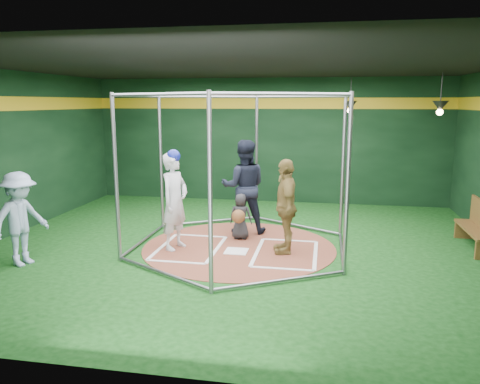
% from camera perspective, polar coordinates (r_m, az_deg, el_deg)
% --- Properties ---
extents(room_shell, '(10.10, 9.10, 3.53)m').
position_cam_1_polar(room_shell, '(8.96, -0.11, 4.00)').
color(room_shell, '#0C350D').
rests_on(room_shell, ground).
extents(clay_disc, '(3.80, 3.80, 0.01)m').
position_cam_1_polar(clay_disc, '(9.33, -0.11, -6.73)').
color(clay_disc, brown).
rests_on(clay_disc, ground).
extents(home_plate, '(0.43, 0.43, 0.01)m').
position_cam_1_polar(home_plate, '(9.04, -0.46, -7.22)').
color(home_plate, white).
rests_on(home_plate, clay_disc).
extents(batter_box_left, '(1.17, 1.77, 0.01)m').
position_cam_1_polar(batter_box_left, '(9.31, -6.20, -6.76)').
color(batter_box_left, white).
rests_on(batter_box_left, clay_disc).
extents(batter_box_right, '(1.17, 1.77, 0.01)m').
position_cam_1_polar(batter_box_right, '(8.97, 5.62, -7.44)').
color(batter_box_right, white).
rests_on(batter_box_right, clay_disc).
extents(batting_cage, '(4.05, 4.67, 3.00)m').
position_cam_1_polar(batting_cage, '(8.99, -0.11, 2.39)').
color(batting_cage, gray).
rests_on(batting_cage, ground).
extents(pendant_lamp_near, '(0.34, 0.34, 0.90)m').
position_cam_1_polar(pendant_lamp_near, '(12.36, 13.29, 10.20)').
color(pendant_lamp_near, black).
rests_on(pendant_lamp_near, room_shell).
extents(pendant_lamp_far, '(0.34, 0.34, 0.90)m').
position_cam_1_polar(pendant_lamp_far, '(11.00, 23.22, 9.57)').
color(pendant_lamp_far, black).
rests_on(pendant_lamp_far, room_shell).
extents(batter_figure, '(0.64, 0.79, 1.94)m').
position_cam_1_polar(batter_figure, '(9.09, -7.97, -0.99)').
color(batter_figure, silver).
rests_on(batter_figure, clay_disc).
extents(visitor_leopard, '(0.63, 1.11, 1.79)m').
position_cam_1_polar(visitor_leopard, '(8.83, 5.58, -1.73)').
color(visitor_leopard, '#AA8E48').
rests_on(visitor_leopard, clay_disc).
extents(catcher_figure, '(0.47, 0.55, 0.96)m').
position_cam_1_polar(catcher_figure, '(9.72, 0.04, -2.98)').
color(catcher_figure, black).
rests_on(catcher_figure, clay_disc).
extents(umpire, '(1.11, 0.93, 2.03)m').
position_cam_1_polar(umpire, '(10.13, 0.48, 0.65)').
color(umpire, black).
rests_on(umpire, clay_disc).
extents(bystander_blue, '(0.91, 1.21, 1.66)m').
position_cam_1_polar(bystander_blue, '(9.01, -25.23, -3.00)').
color(bystander_blue, '#9DB2CF').
rests_on(bystander_blue, ground).
extents(dugout_bench, '(0.37, 1.59, 0.93)m').
position_cam_1_polar(dugout_bench, '(10.26, 27.13, -3.61)').
color(dugout_bench, brown).
rests_on(dugout_bench, ground).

